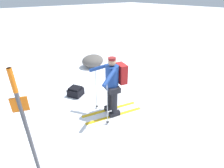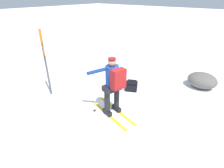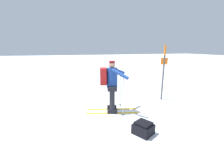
{
  "view_description": "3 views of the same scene",
  "coord_description": "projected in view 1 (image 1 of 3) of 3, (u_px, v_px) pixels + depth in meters",
  "views": [
    {
      "loc": [
        2.81,
        3.29,
        2.95
      ],
      "look_at": [
        0.36,
        0.27,
        0.89
      ],
      "focal_mm": 28.0,
      "sensor_mm": 36.0,
      "label": 1
    },
    {
      "loc": [
        -2.17,
        3.28,
        2.96
      ],
      "look_at": [
        0.36,
        0.27,
        0.89
      ],
      "focal_mm": 28.0,
      "sensor_mm": 36.0,
      "label": 2
    },
    {
      "loc": [
        -0.91,
        -3.97,
        1.96
      ],
      "look_at": [
        0.36,
        0.27,
        0.89
      ],
      "focal_mm": 24.0,
      "sensor_mm": 36.0,
      "label": 3
    }
  ],
  "objects": [
    {
      "name": "rock_boulder",
      "position": [
        93.0,
        61.0,
        7.65
      ],
      "size": [
        0.97,
        0.82,
        0.53
      ],
      "primitive_type": "ellipsoid",
      "color": "#5B5651",
      "rests_on": "ground_plane"
    },
    {
      "name": "trail_marker",
      "position": [
        24.0,
        118.0,
        2.68
      ],
      "size": [
        0.23,
        0.11,
        2.07
      ],
      "color": "#4C4C51",
      "rests_on": "ground_plane"
    },
    {
      "name": "ground_plane",
      "position": [
        116.0,
        104.0,
        5.2
      ],
      "size": [
        80.0,
        80.0,
        0.0
      ],
      "primitive_type": "plane",
      "color": "white"
    },
    {
      "name": "skier",
      "position": [
        113.0,
        83.0,
        4.4
      ],
      "size": [
        1.67,
        0.98,
        1.59
      ],
      "color": "gold",
      "rests_on": "ground_plane"
    },
    {
      "name": "dropped_backpack",
      "position": [
        76.0,
        92.0,
        5.55
      ],
      "size": [
        0.54,
        0.55,
        0.29
      ],
      "color": "black",
      "rests_on": "ground_plane"
    }
  ]
}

